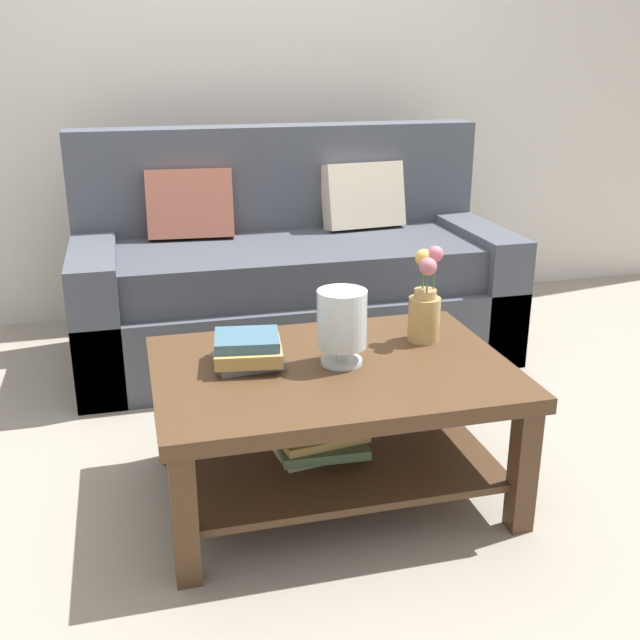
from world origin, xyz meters
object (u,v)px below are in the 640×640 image
coffee_table (331,402)px  glass_hurricane_vase (342,322)px  flower_pitcher (425,304)px  couch (291,278)px  book_stack_main (248,350)px

coffee_table → glass_hurricane_vase: 0.27m
flower_pitcher → couch: bearing=100.1°
couch → glass_hurricane_vase: size_ratio=8.29×
coffee_table → flower_pitcher: bearing=19.9°
book_stack_main → glass_hurricane_vase: 0.31m
book_stack_main → flower_pitcher: 0.63m
book_stack_main → flower_pitcher: flower_pitcher is taller
couch → glass_hurricane_vase: (-0.12, -1.30, 0.24)m
couch → flower_pitcher: bearing=-79.9°
couch → book_stack_main: (-0.41, -1.24, 0.15)m
couch → book_stack_main: size_ratio=8.32×
book_stack_main → flower_pitcher: bearing=5.8°
glass_hurricane_vase → flower_pitcher: flower_pitcher is taller
coffee_table → book_stack_main: book_stack_main is taller
flower_pitcher → glass_hurricane_vase: bearing=-159.1°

